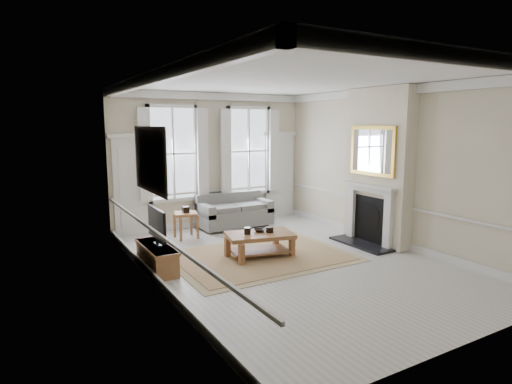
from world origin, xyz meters
TOP-DOWN VIEW (x-y plane):
  - floor at (0.00, 0.00)m, footprint 7.20×7.20m
  - ceiling at (0.00, 0.00)m, footprint 7.20×7.20m
  - back_wall at (0.00, 3.60)m, footprint 5.20×0.00m
  - left_wall at (-2.60, 0.00)m, footprint 0.00×7.20m
  - right_wall at (2.60, 0.00)m, footprint 0.00×7.20m
  - window_left at (-1.05, 3.55)m, footprint 1.26×0.20m
  - window_right at (1.05, 3.55)m, footprint 1.26×0.20m
  - door_left at (-2.05, 3.56)m, footprint 0.90×0.08m
  - door_right at (2.05, 3.56)m, footprint 0.90×0.08m
  - painting at (-2.56, 0.30)m, footprint 0.05×1.66m
  - chimney_breast at (2.43, 0.20)m, footprint 0.35×1.70m
  - hearth at (2.00, 0.20)m, footprint 0.55×1.50m
  - fireplace at (2.20, 0.20)m, footprint 0.21×1.45m
  - mirror at (2.21, 0.20)m, footprint 0.06×1.26m
  - sofa at (0.37, 3.11)m, footprint 1.83×0.89m
  - side_table at (-1.09, 2.68)m, footprint 0.60×0.60m
  - rug at (-0.34, 0.59)m, footprint 3.50×2.60m
  - coffee_table at (-0.34, 0.59)m, footprint 1.44×1.03m
  - ceramic_pot_a at (-0.59, 0.64)m, footprint 0.13×0.13m
  - ceramic_pot_b at (-0.14, 0.54)m, footprint 0.15×0.15m
  - bowl at (-0.29, 0.69)m, footprint 0.31×0.31m
  - tv_stand at (-2.34, 0.86)m, footprint 0.41×1.27m
  - tv at (-2.32, 0.86)m, footprint 0.08×0.90m

SIDE VIEW (x-z plane):
  - floor at x=0.00m, z-range 0.00..0.00m
  - rug at x=-0.34m, z-range 0.00..0.02m
  - hearth at x=2.00m, z-range 0.00..0.05m
  - tv_stand at x=-2.34m, z-range 0.00..0.45m
  - sofa at x=0.37m, z-range -0.07..0.79m
  - coffee_table at x=-0.34m, z-range 0.16..0.65m
  - side_table at x=-1.09m, z-range 0.19..0.79m
  - bowl at x=-0.29m, z-range 0.49..0.55m
  - ceramic_pot_b at x=-0.14m, z-range 0.49..0.60m
  - ceramic_pot_a at x=-0.59m, z-range 0.49..0.62m
  - fireplace at x=2.20m, z-range 0.07..1.40m
  - tv at x=-2.32m, z-range 0.51..1.19m
  - door_left at x=-2.05m, z-range 0.00..2.30m
  - door_right at x=2.05m, z-range 0.00..2.30m
  - back_wall at x=0.00m, z-range -0.90..4.30m
  - left_wall at x=-2.60m, z-range -1.90..5.30m
  - right_wall at x=2.60m, z-range -1.90..5.30m
  - chimney_breast at x=2.43m, z-range 0.01..3.39m
  - window_left at x=-1.05m, z-range 0.80..3.00m
  - window_right at x=1.05m, z-range 0.80..3.00m
  - painting at x=-2.56m, z-range 1.52..2.58m
  - mirror at x=2.21m, z-range 1.52..2.58m
  - ceiling at x=0.00m, z-range 3.40..3.40m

